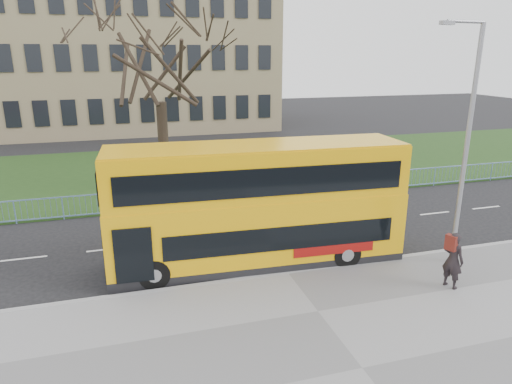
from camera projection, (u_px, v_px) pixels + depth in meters
ground at (273, 257)px, 17.17m from camera, size 120.00×120.00×0.00m
pavement at (362, 370)px, 10.95m from camera, size 80.00×10.50×0.12m
kerb at (288, 274)px, 15.72m from camera, size 80.00×0.20×0.14m
grass_verge at (205, 168)px, 30.29m from camera, size 80.00×15.40×0.08m
guard_railing at (232, 194)px, 23.07m from camera, size 40.00×0.12×1.10m
bare_tree at (160, 84)px, 23.85m from camera, size 8.03×8.03×11.48m
civic_building at (117, 57)px, 45.92m from camera, size 30.00×15.00×14.00m
yellow_bus at (257, 202)px, 16.05m from camera, size 10.45×2.99×4.33m
pedestrian at (453, 260)px, 14.49m from camera, size 0.66×0.80×1.87m
street_lamp at (465, 139)px, 15.20m from camera, size 1.74×0.31×8.22m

